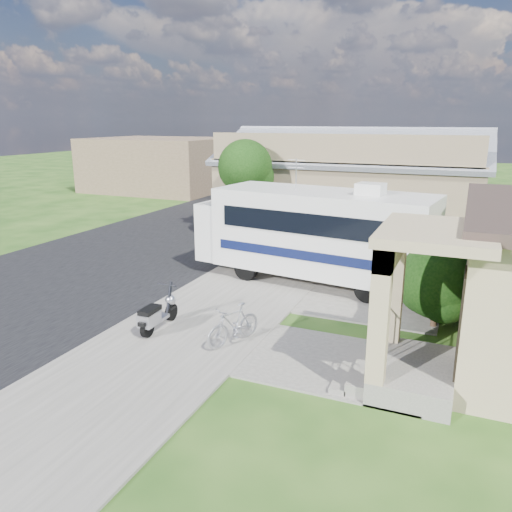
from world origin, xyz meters
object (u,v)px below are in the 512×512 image
at_px(bicycle, 233,327).
at_px(garden_hose, 373,349).
at_px(shrub, 441,277).
at_px(scooter, 157,314).
at_px(pickup_truck, 242,206).
at_px(van, 279,190).
at_px(motorhome, 314,231).

relative_size(bicycle, garden_hose, 3.87).
xyz_separation_m(shrub, scooter, (-6.70, -3.23, -0.91)).
relative_size(scooter, bicycle, 1.03).
bearing_deg(scooter, garden_hose, 8.57).
xyz_separation_m(pickup_truck, van, (-0.54, 7.13, -0.07)).
bearing_deg(garden_hose, scooter, -169.48).
relative_size(shrub, bicycle, 1.69).
relative_size(scooter, van, 0.29).
distance_m(motorhome, shrub, 4.88).
distance_m(shrub, bicycle, 5.59).
xyz_separation_m(motorhome, shrub, (4.19, -2.46, -0.35)).
distance_m(scooter, bicycle, 2.18).
relative_size(shrub, scooter, 1.63).
height_order(motorhome, garden_hose, motorhome).
relative_size(motorhome, shrub, 2.99).
bearing_deg(bicycle, motorhome, 109.47).
xyz_separation_m(bicycle, garden_hose, (3.25, 0.94, -0.40)).
bearing_deg(bicycle, pickup_truck, 136.72).
distance_m(scooter, pickup_truck, 14.64).
bearing_deg(bicycle, scooter, -155.33).
bearing_deg(scooter, pickup_truck, 104.05).
distance_m(pickup_truck, van, 7.15).
relative_size(scooter, pickup_truck, 0.26).
bearing_deg(scooter, motorhome, 64.30).
distance_m(pickup_truck, garden_hose, 16.15).
xyz_separation_m(motorhome, bicycle, (-0.32, -5.62, -1.27)).
xyz_separation_m(scooter, van, (-4.57, 21.19, 0.34)).
height_order(scooter, bicycle, scooter).
bearing_deg(van, pickup_truck, -86.95).
xyz_separation_m(van, garden_hose, (10.00, -20.18, -0.74)).
distance_m(bicycle, pickup_truck, 15.32).
relative_size(motorhome, van, 1.43).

